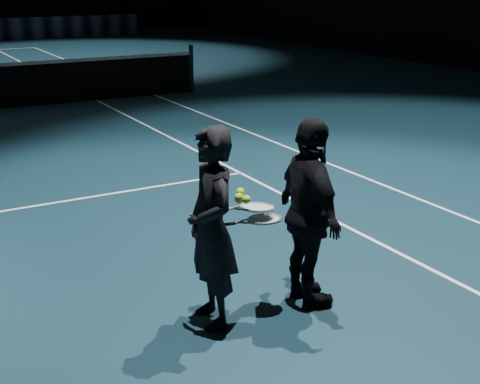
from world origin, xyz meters
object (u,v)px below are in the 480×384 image
object	(u,v)px
player_b	(310,214)
racket_upper	(257,207)
player_a	(212,228)
tennis_balls	(242,197)
racket_lower	(265,219)

from	to	relation	value
player_b	racket_upper	distance (m)	0.46
player_a	player_b	world-z (taller)	same
player_b	player_a	bearing A→B (deg)	90.84
player_b	tennis_balls	size ratio (longest dim) A/B	13.42
player_b	racket_lower	xyz separation A→B (m)	(-0.40, 0.05, 0.01)
racket_lower	racket_upper	xyz separation A→B (m)	(-0.04, 0.05, 0.09)
racket_lower	tennis_balls	xyz separation A→B (m)	(-0.19, 0.03, 0.21)
player_a	player_b	xyz separation A→B (m)	(0.84, -0.12, 0.00)
tennis_balls	player_a	bearing A→B (deg)	173.26
racket_lower	player_b	bearing A→B (deg)	-0.00
player_b	racket_upper	bearing A→B (deg)	85.76
player_a	racket_upper	world-z (taller)	player_a
racket_upper	tennis_balls	bearing A→B (deg)	-170.43
player_a	tennis_balls	distance (m)	0.34
player_a	racket_lower	distance (m)	0.45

